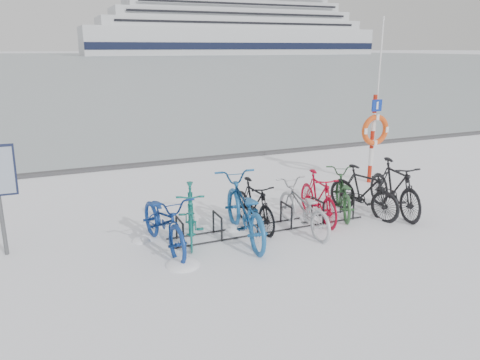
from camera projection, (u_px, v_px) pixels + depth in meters
The scene contains 16 objects.
ground at pixel (269, 228), 9.11m from camera, with size 900.00×900.00×0.00m, color white.
ice_sheet at pixel (48, 59), 146.26m from camera, with size 400.00×298.00×0.02m, color #A3B0B8.
quay_edge at pixel (183, 161), 14.32m from camera, with size 400.00×0.25×0.10m, color #3F3F42.
bike_rack at pixel (270, 220), 9.06m from camera, with size 4.00×0.48×0.46m.
lifebuoy_station at pixel (375, 130), 11.81m from camera, with size 0.79×0.23×4.12m.
cruise_ferry at pixel (233, 27), 215.27m from camera, with size 136.99×25.84×45.01m.
bike_0 at pixel (164, 219), 8.11m from camera, with size 0.71×2.03×1.07m, color navy.
bike_1 at pixel (191, 212), 8.50m from camera, with size 0.49×1.73×1.04m, color #12665E.
bike_2 at pixel (244, 207), 8.52m from camera, with size 0.78×2.25×1.18m, color #1B5897.
bike_3 at pixel (254, 203), 9.07m from camera, with size 0.46×1.63×0.98m, color black.
bike_4 at pixel (303, 206), 8.92m from camera, with size 0.64×1.85×0.97m, color #B6B9BD.
bike_5 at pixel (318, 195), 9.48m from camera, with size 0.48×1.69×1.01m, color #AE0721.
bike_6 at pixel (343, 191), 9.89m from camera, with size 0.62×1.79×0.94m, color #29562D.
bike_7 at pixel (363, 190), 9.74m from camera, with size 0.50×1.77×1.06m, color black.
bike_8 at pixel (395, 186), 9.83m from camera, with size 0.55×1.94×1.17m, color black.
snow_drifts at pixel (275, 234), 8.81m from camera, with size 5.36×1.71×0.19m.
Camera 1 is at (-3.86, -7.60, 3.40)m, focal length 35.00 mm.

